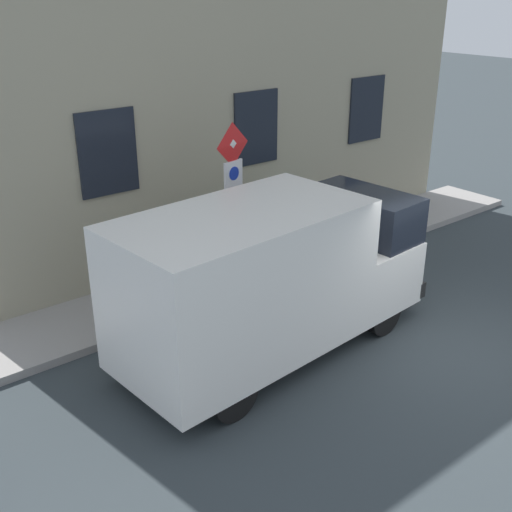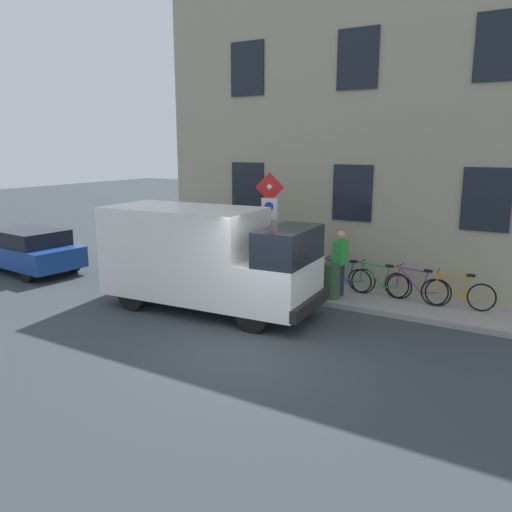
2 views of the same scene
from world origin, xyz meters
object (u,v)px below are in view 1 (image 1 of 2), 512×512
Objects in this scene: bicycle_purple at (337,216)px; bicycle_blue at (274,235)px; delivery_van at (271,276)px; litter_bin at (299,243)px; bicycle_green at (307,225)px; sign_post_stacked at (232,185)px; bicycle_orange at (366,207)px; pedestrian at (295,216)px.

bicycle_blue is at bearing 6.46° from bicycle_purple.
litter_bin is at bearing 35.64° from delivery_van.
bicycle_green is 1.27m from litter_bin.
sign_post_stacked is at bearing 20.21° from bicycle_green.
bicycle_orange is 1.93m from bicycle_green.
litter_bin reaches higher than bicycle_purple.
sign_post_stacked is 4.17m from bicycle_purple.
pedestrian is (-0.54, 2.80, 0.56)m from bicycle_orange.
bicycle_green is at bearing 176.00° from bicycle_blue.
litter_bin reaches higher than bicycle_orange.
bicycle_orange is 1.00× the size of bicycle_green.
bicycle_green is at bearing 35.50° from delivery_van.
bicycle_green is (-0.00, 0.96, 0.00)m from bicycle_purple.
bicycle_blue is (-0.00, 1.93, 0.00)m from bicycle_purple.
sign_post_stacked is 2.37m from litter_bin.
bicycle_orange is at bearing 16.18° from pedestrian.
bicycle_blue is at bearing 44.88° from delivery_van.
bicycle_orange and bicycle_green have the same top height.
delivery_van reaches higher than bicycle_blue.
bicycle_orange is 0.96m from bicycle_purple.
delivery_van is 6.14m from bicycle_orange.
bicycle_orange is 1.00× the size of bicycle_purple.
delivery_van is 3.19× the size of bicycle_purple.
delivery_van is 4.55m from bicycle_green.
pedestrian is at bearing 22.98° from bicycle_purple.
delivery_van is 3.19× the size of bicycle_blue.
sign_post_stacked reaches higher than pedestrian.
pedestrian is 1.91× the size of litter_bin.
bicycle_purple is 1.00× the size of pedestrian.
litter_bin is at bearing 8.82° from bicycle_orange.
pedestrian is 0.56m from litter_bin.
sign_post_stacked is 1.77× the size of bicycle_orange.
litter_bin is (2.06, -2.46, -0.74)m from delivery_van.
bicycle_green is at bearing 6.46° from bicycle_purple.
bicycle_purple is 1.99m from pedestrian.
bicycle_purple is 2.11m from litter_bin.
bicycle_green is at bearing 37.24° from pedestrian.
pedestrian reaches higher than bicycle_green.
bicycle_orange is at bearing -74.51° from litter_bin.
bicycle_orange is at bearing -173.68° from bicycle_purple.
bicycle_purple is 1.93m from bicycle_blue.
delivery_van reaches higher than bicycle_purple.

